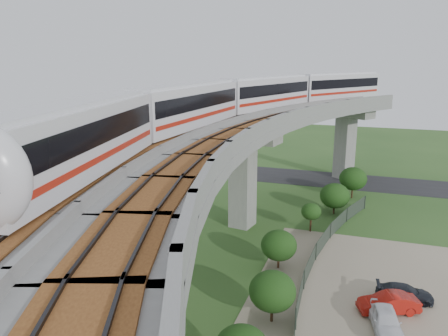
{
  "coord_description": "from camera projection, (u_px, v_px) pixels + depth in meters",
  "views": [
    {
      "loc": [
        11.98,
        -28.33,
        16.06
      ],
      "look_at": [
        1.29,
        3.6,
        7.5
      ],
      "focal_mm": 35.0,
      "sensor_mm": 36.0,
      "label": 1
    }
  ],
  "objects": [
    {
      "name": "car_white",
      "position": [
        386.0,
        320.0,
        26.22
      ],
      "size": [
        2.3,
        4.25,
        1.37
      ],
      "primitive_type": "imported",
      "rotation": [
        0.0,
        0.0,
        0.17
      ],
      "color": "white",
      "rests_on": "dirt_lot"
    },
    {
      "name": "viaduct",
      "position": [
        242.0,
        161.0,
        30.27
      ],
      "size": [
        19.58,
        73.98,
        11.4
      ],
      "color": "#99968E",
      "rests_on": "ground"
    },
    {
      "name": "car_red",
      "position": [
        389.0,
        303.0,
        28.12
      ],
      "size": [
        4.11,
        2.71,
        1.28
      ],
      "primitive_type": "imported",
      "rotation": [
        0.0,
        0.0,
        -1.19
      ],
      "color": "#A3160F",
      "rests_on": "dirt_lot"
    },
    {
      "name": "tree_4",
      "position": [
        272.0,
        291.0,
        26.79
      ],
      "size": [
        2.92,
        2.92,
        3.37
      ],
      "color": "#382314",
      "rests_on": "ground"
    },
    {
      "name": "dirt_lot",
      "position": [
        387.0,
        319.0,
        27.53
      ],
      "size": [
        18.0,
        26.0,
        0.04
      ],
      "primitive_type": "cube",
      "color": "gray",
      "rests_on": "ground"
    },
    {
      "name": "metro_train",
      "position": [
        249.0,
        99.0,
        40.1
      ],
      "size": [
        16.75,
        60.29,
        3.64
      ],
      "color": "silver",
      "rests_on": "ground"
    },
    {
      "name": "fence",
      "position": [
        322.0,
        283.0,
        30.49
      ],
      "size": [
        3.87,
        38.73,
        1.5
      ],
      "color": "#2D382D",
      "rests_on": "ground"
    },
    {
      "name": "ground",
      "position": [
        193.0,
        272.0,
        33.68
      ],
      "size": [
        160.0,
        160.0,
        0.0
      ],
      "primitive_type": "plane",
      "color": "#2D5220",
      "rests_on": "ground"
    },
    {
      "name": "asphalt_road",
      "position": [
        275.0,
        175.0,
        61.25
      ],
      "size": [
        60.0,
        8.0,
        0.03
      ],
      "primitive_type": "cube",
      "color": "#232326",
      "rests_on": "ground"
    },
    {
      "name": "car_dark",
      "position": [
        405.0,
        293.0,
        29.56
      ],
      "size": [
        3.82,
        1.78,
        1.08
      ],
      "primitive_type": "imported",
      "rotation": [
        0.0,
        0.0,
        1.65
      ],
      "color": "black",
      "rests_on": "dirt_lot"
    },
    {
      "name": "tree_3",
      "position": [
        279.0,
        245.0,
        33.77
      ],
      "size": [
        2.79,
        2.79,
        3.12
      ],
      "color": "#382314",
      "rests_on": "ground"
    },
    {
      "name": "tree_1",
      "position": [
        335.0,
        196.0,
        45.64
      ],
      "size": [
        3.09,
        3.09,
        3.32
      ],
      "color": "#382314",
      "rests_on": "ground"
    },
    {
      "name": "tree_2",
      "position": [
        311.0,
        212.0,
        40.91
      ],
      "size": [
        1.88,
        1.88,
        2.82
      ],
      "color": "#382314",
      "rests_on": "ground"
    },
    {
      "name": "tree_0",
      "position": [
        353.0,
        179.0,
        50.74
      ],
      "size": [
        3.16,
        3.16,
        3.7
      ],
      "color": "#382314",
      "rests_on": "ground"
    }
  ]
}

